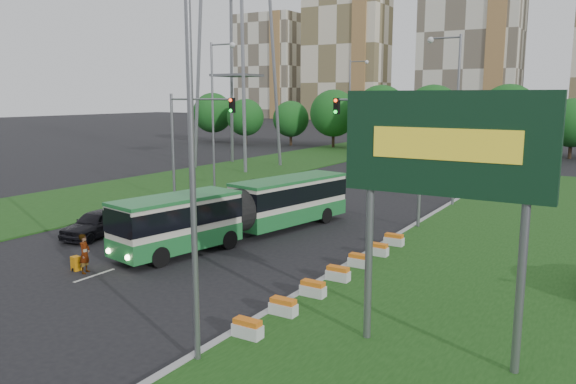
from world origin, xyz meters
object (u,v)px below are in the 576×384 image
Objects in this scene: car_left_near at (96,223)px; shopping_trolley at (76,263)px; pedestrian at (85,254)px; car_left_far at (257,189)px; traffic_mast_left at (189,131)px; articulated_bus at (242,210)px; traffic_mast_median at (395,138)px; billboard at (445,156)px.

shopping_trolley is at bearing -56.44° from car_left_near.
pedestrian reaches higher than shopping_trolley.
pedestrian reaches higher than car_left_far.
traffic_mast_left is 0.51× the size of articulated_bus.
pedestrian is at bearing -93.30° from articulated_bus.
traffic_mast_median is 0.51× the size of articulated_bus.
billboard is 1.00× the size of traffic_mast_left.
billboard is 17.55m from shopping_trolley.
articulated_bus is 8.79× the size of pedestrian.
car_left_near reaches higher than car_left_far.
pedestrian is (4.27, -19.88, 0.24)m from car_left_far.
traffic_mast_left is (-15.16, -1.00, 0.00)m from traffic_mast_median.
car_left_near is at bearing -79.51° from traffic_mast_left.
shopping_trolley is (3.61, -19.87, -0.32)m from car_left_far.
billboard is 12.12× the size of shopping_trolley.
shopping_trolley is (6.08, -14.93, -5.02)m from traffic_mast_left.
traffic_mast_median is 14.09m from car_left_far.
car_left_near is 15.16m from car_left_far.
pedestrian is at bearing -52.33° from car_left_near.
articulated_bus reaches higher than car_left_far.
billboard reaches higher than shopping_trolley.
billboard is 1.00× the size of traffic_mast_median.
articulated_bus is at bearing -131.01° from traffic_mast_median.
traffic_mast_median reaches higher than car_left_far.
billboard is at bearing -64.97° from traffic_mast_median.
car_left_near is at bearing 21.36° from pedestrian.
car_left_near is (1.89, -10.21, -4.58)m from traffic_mast_left.
car_left_far is at bearing -12.23° from pedestrian.
traffic_mast_median and traffic_mast_left have the same top height.
articulated_bus is at bearing -38.68° from pedestrian.
billboard is at bearing -22.19° from articulated_bus.
traffic_mast_left is 1.78× the size of car_left_near.
articulated_bus is 8.27m from car_left_near.
shopping_trolley is at bearing 64.96° from pedestrian.
car_left_far is at bearing 162.75° from traffic_mast_median.
car_left_far is at bearing 79.79° from car_left_near.
articulated_bus is at bearing 22.16° from car_left_near.
car_left_near is 6.77m from pedestrian.
shopping_trolley is (-9.08, -15.93, -5.02)m from traffic_mast_median.
traffic_mast_median is 19.01m from shopping_trolley.
articulated_bus is 12.84m from car_left_far.
car_left_near is at bearing -100.49° from car_left_far.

